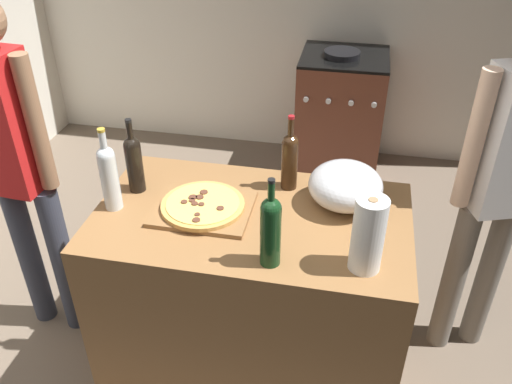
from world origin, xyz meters
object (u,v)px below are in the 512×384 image
(person_in_stripes, at_px, (18,162))
(pizza, at_px, (203,205))
(stove, at_px, (340,116))
(mixing_bowl, at_px, (345,186))
(wine_bottle_green, at_px, (109,174))
(wine_bottle_clear, at_px, (271,229))
(wine_bottle_dark, at_px, (290,159))
(person_in_red, at_px, (501,178))
(paper_towel_roll, at_px, (368,235))
(wine_bottle_amber, at_px, (134,161))

(person_in_stripes, bearing_deg, pizza, -5.39)
(pizza, distance_m, stove, 2.05)
(mixing_bowl, relative_size, wine_bottle_green, 0.85)
(pizza, distance_m, wine_bottle_clear, 0.44)
(wine_bottle_dark, relative_size, stove, 0.35)
(wine_bottle_clear, relative_size, person_in_red, 0.21)
(wine_bottle_green, height_order, wine_bottle_dark, wine_bottle_green)
(mixing_bowl, height_order, person_in_red, person_in_red)
(mixing_bowl, bearing_deg, paper_towel_roll, -75.90)
(pizza, height_order, wine_bottle_amber, wine_bottle_amber)
(paper_towel_roll, height_order, stove, paper_towel_roll)
(pizza, xyz_separation_m, stove, (0.47, 1.95, -0.46))
(person_in_stripes, height_order, person_in_red, person_in_stripes)
(wine_bottle_clear, distance_m, person_in_stripes, 1.26)
(paper_towel_roll, distance_m, person_in_stripes, 1.57)
(wine_bottle_amber, bearing_deg, wine_bottle_green, -107.82)
(wine_bottle_green, xyz_separation_m, wine_bottle_dark, (0.69, 0.30, -0.01))
(mixing_bowl, height_order, wine_bottle_green, wine_bottle_green)
(stove, bearing_deg, pizza, -103.47)
(stove, distance_m, person_in_red, 1.83)
(mixing_bowl, height_order, wine_bottle_clear, wine_bottle_clear)
(wine_bottle_clear, bearing_deg, wine_bottle_amber, 151.16)
(paper_towel_roll, xyz_separation_m, wine_bottle_green, (-1.04, 0.18, 0.01))
(wine_bottle_green, xyz_separation_m, wine_bottle_amber, (0.05, 0.14, -0.02))
(wine_bottle_clear, bearing_deg, stove, 86.45)
(stove, bearing_deg, wine_bottle_green, -112.87)
(pizza, xyz_separation_m, wine_bottle_dark, (0.32, 0.25, 0.11))
(wine_bottle_dark, height_order, person_in_red, person_in_red)
(wine_bottle_clear, bearing_deg, person_in_stripes, 164.08)
(pizza, bearing_deg, wine_bottle_dark, 38.26)
(wine_bottle_green, bearing_deg, wine_bottle_dark, 23.20)
(pizza, bearing_deg, mixing_bowl, 16.04)
(wine_bottle_clear, height_order, person_in_stripes, person_in_stripes)
(paper_towel_roll, height_order, wine_bottle_green, wine_bottle_green)
(wine_bottle_green, relative_size, wine_bottle_dark, 1.06)
(wine_bottle_green, height_order, person_in_stripes, person_in_stripes)
(pizza, bearing_deg, person_in_red, 16.66)
(wine_bottle_green, distance_m, wine_bottle_clear, 0.74)
(stove, bearing_deg, paper_towel_roll, -84.76)
(wine_bottle_clear, xyz_separation_m, person_in_stripes, (-1.21, 0.34, -0.07))
(stove, bearing_deg, person_in_stripes, -125.76)
(paper_towel_roll, relative_size, person_in_red, 0.17)
(wine_bottle_amber, height_order, stove, wine_bottle_amber)
(paper_towel_roll, height_order, wine_bottle_dark, wine_bottle_dark)
(wine_bottle_amber, bearing_deg, pizza, -17.01)
(wine_bottle_green, distance_m, wine_bottle_dark, 0.76)
(person_in_stripes, bearing_deg, wine_bottle_amber, 1.82)
(paper_towel_roll, bearing_deg, wine_bottle_dark, 126.05)
(person_in_stripes, bearing_deg, wine_bottle_green, -14.21)
(paper_towel_roll, distance_m, wine_bottle_green, 1.05)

